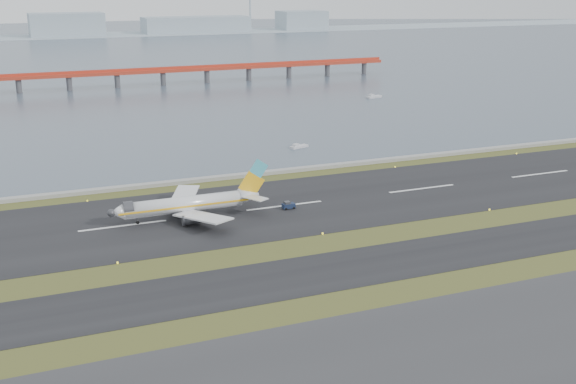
# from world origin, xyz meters

# --- Properties ---
(ground) EXTENTS (1000.00, 1000.00, 0.00)m
(ground) POSITION_xyz_m (0.00, 0.00, 0.00)
(ground) COLOR #364619
(ground) RESTS_ON ground
(apron_strip) EXTENTS (1000.00, 50.00, 0.10)m
(apron_strip) POSITION_xyz_m (0.00, -55.00, 0.05)
(apron_strip) COLOR #2F2F32
(apron_strip) RESTS_ON ground
(taxiway_strip) EXTENTS (1000.00, 18.00, 0.10)m
(taxiway_strip) POSITION_xyz_m (0.00, -12.00, 0.05)
(taxiway_strip) COLOR black
(taxiway_strip) RESTS_ON ground
(runway_strip) EXTENTS (1000.00, 45.00, 0.10)m
(runway_strip) POSITION_xyz_m (0.00, 30.00, 0.05)
(runway_strip) COLOR black
(runway_strip) RESTS_ON ground
(seawall) EXTENTS (1000.00, 2.50, 1.00)m
(seawall) POSITION_xyz_m (0.00, 60.00, 0.50)
(seawall) COLOR gray
(seawall) RESTS_ON ground
(bay_water) EXTENTS (1400.00, 800.00, 1.30)m
(bay_water) POSITION_xyz_m (0.00, 460.00, 0.00)
(bay_water) COLOR #424D5E
(bay_water) RESTS_ON ground
(red_pier) EXTENTS (260.00, 5.00, 10.20)m
(red_pier) POSITION_xyz_m (20.00, 250.00, 7.28)
(red_pier) COLOR #B6331F
(red_pier) RESTS_ON ground
(far_shoreline) EXTENTS (1400.00, 80.00, 60.50)m
(far_shoreline) POSITION_xyz_m (13.62, 620.00, 6.07)
(far_shoreline) COLOR #99AAB5
(far_shoreline) RESTS_ON ground
(airliner) EXTENTS (38.52, 32.89, 12.80)m
(airliner) POSITION_xyz_m (-24.12, 29.94, 3.46)
(airliner) COLOR silver
(airliner) RESTS_ON ground
(pushback_tug) EXTENTS (3.16, 1.96, 1.97)m
(pushback_tug) POSITION_xyz_m (-0.04, 27.38, 0.96)
(pushback_tug) COLOR #16213C
(pushback_tug) RESTS_ON ground
(workboat_near) EXTENTS (6.92, 4.05, 1.60)m
(workboat_near) POSITION_xyz_m (28.47, 87.59, 0.51)
(workboat_near) COLOR silver
(workboat_near) RESTS_ON ground
(workboat_far) EXTENTS (8.22, 4.19, 1.91)m
(workboat_far) POSITION_xyz_m (102.78, 170.78, 0.60)
(workboat_far) COLOR silver
(workboat_far) RESTS_ON ground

